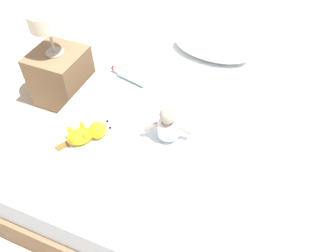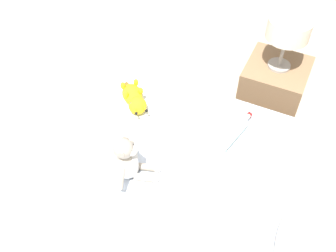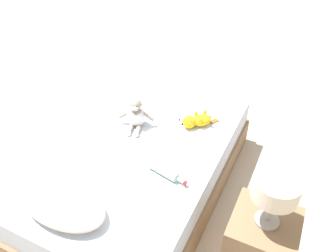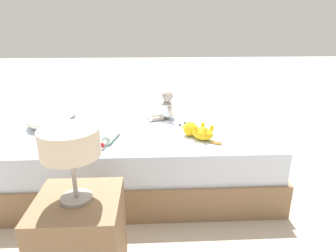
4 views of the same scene
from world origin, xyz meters
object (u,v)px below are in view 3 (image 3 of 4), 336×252
at_px(plush_monkey, 136,115).
at_px(bedside_lamp, 276,189).
at_px(plush_yellow_creature, 196,121).
at_px(bed, 125,163).
at_px(pillow, 62,203).
at_px(nightstand, 260,244).
at_px(glass_bottle, 164,171).

bearing_deg(plush_monkey, bedside_lamp, 157.89).
distance_m(plush_monkey, plush_yellow_creature, 0.46).
bearing_deg(plush_yellow_creature, bed, 43.05).
xyz_separation_m(bed, pillow, (-0.03, 0.68, 0.29)).
relative_size(pillow, nightstand, 1.37).
height_order(plush_yellow_creature, bedside_lamp, bedside_lamp).
bearing_deg(pillow, bedside_lamp, -158.07).
bearing_deg(pillow, plush_yellow_creature, -110.23).
relative_size(bed, pillow, 3.15).
relative_size(pillow, plush_yellow_creature, 2.20).
relative_size(pillow, bedside_lamp, 1.80).
height_order(bed, glass_bottle, glass_bottle).
height_order(glass_bottle, bedside_lamp, bedside_lamp).
bearing_deg(nightstand, pillow, 21.93).
bearing_deg(nightstand, glass_bottle, -5.86).
bearing_deg(bedside_lamp, nightstand, 90.00).
height_order(plush_monkey, nightstand, plush_monkey).
xyz_separation_m(plush_monkey, glass_bottle, (-0.43, 0.38, -0.06)).
relative_size(glass_bottle, bedside_lamp, 0.86).
relative_size(plush_yellow_creature, nightstand, 0.62).
height_order(bed, pillow, pillow).
xyz_separation_m(bed, bedside_lamp, (-1.11, 0.25, 0.49)).
relative_size(plush_monkey, nightstand, 0.64).
bearing_deg(pillow, plush_monkey, -88.69).
bearing_deg(bed, nightstand, 167.38).
distance_m(plush_yellow_creature, bedside_lamp, 0.96).
bearing_deg(glass_bottle, plush_monkey, -41.64).
bearing_deg(bedside_lamp, plush_yellow_creature, -43.16).
relative_size(bed, plush_yellow_creature, 6.95).
distance_m(glass_bottle, nightstand, 0.73).
bearing_deg(plush_monkey, plush_yellow_creature, -155.01).
xyz_separation_m(pillow, glass_bottle, (-0.41, -0.51, -0.03)).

